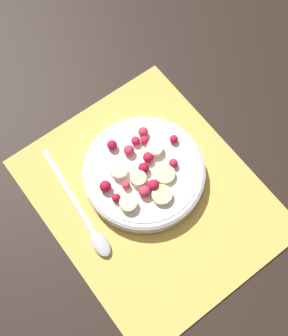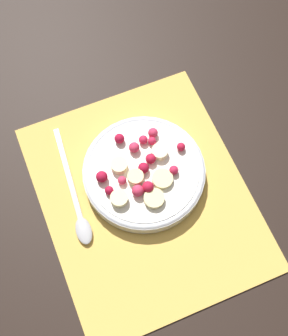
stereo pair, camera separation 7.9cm
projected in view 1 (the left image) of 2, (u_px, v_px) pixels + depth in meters
The scene contains 4 objects.
ground_plane at pixel (150, 196), 0.81m from camera, with size 3.00×3.00×0.00m, color black.
placemat at pixel (150, 195), 0.81m from camera, with size 0.42×0.34×0.01m.
fruit_bowl at pixel (144, 172), 0.80m from camera, with size 0.21×0.21×0.05m.
spoon at pixel (88, 223), 0.78m from camera, with size 0.22×0.04×0.01m.
Camera 1 is at (-0.21, 0.17, 0.76)m, focal length 50.00 mm.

